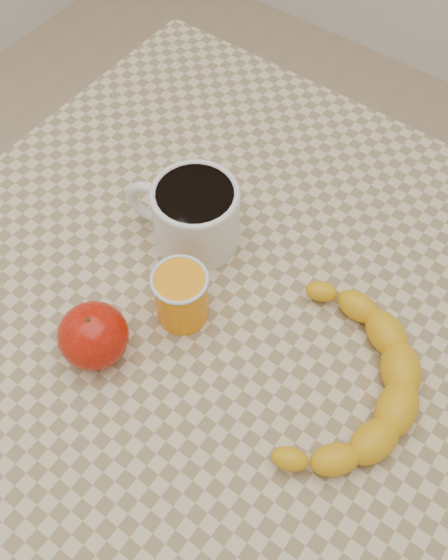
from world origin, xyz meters
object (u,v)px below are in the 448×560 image
Objects in this scene: table at (224,322)px; orange_juice_glass at (181,296)px; banana at (345,381)px; coffee_mug at (194,213)px; apple at (93,336)px.

orange_juice_glass is (-0.02, -0.06, 0.13)m from table.
table is 0.14m from orange_juice_glass.
table is at bearing 71.44° from orange_juice_glass.
orange_juice_glass is at bearing -108.56° from table.
table is 0.22m from banana.
table is 0.16m from coffee_mug.
banana is at bearing 7.89° from orange_juice_glass.
banana is at bearing -14.98° from coffee_mug.
orange_juice_glass is at bearing -59.67° from coffee_mug.
banana is at bearing 26.43° from apple.
coffee_mug is at bearing 152.59° from banana.
apple is (0.01, -0.20, -0.01)m from coffee_mug.
coffee_mug is 0.28m from banana.
orange_juice_glass is (0.06, -0.10, -0.01)m from coffee_mug.
coffee_mug reaches higher than table.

